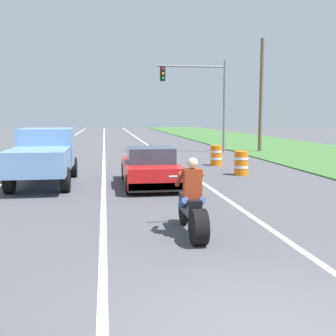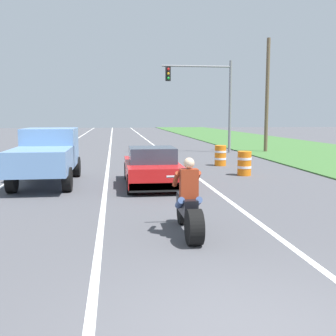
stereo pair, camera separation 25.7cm
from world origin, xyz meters
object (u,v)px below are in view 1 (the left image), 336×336
Objects in this scene: motorcycle_with_rider at (192,207)px; pickup_truck_left_lane_light_blue at (44,154)px; construction_barrel_mid at (216,155)px; sports_car_red at (150,168)px; traffic_light_mast_near at (204,92)px; construction_barrel_nearest at (241,163)px.

pickup_truck_left_lane_light_blue is at bearing 118.98° from motorcycle_with_rider.
motorcycle_with_rider is 12.15m from construction_barrel_mid.
sports_car_red is (-0.19, 6.21, 0.04)m from motorcycle_with_rider.
sports_car_red is at bearing 91.78° from motorcycle_with_rider.
construction_barrel_nearest is at bearing -94.85° from traffic_light_mast_near.
pickup_truck_left_lane_light_blue reaches higher than sports_car_red.
sports_car_red is at bearing -111.66° from traffic_light_mast_near.
traffic_light_mast_near is at bearing 81.74° from construction_barrel_mid.
construction_barrel_nearest and construction_barrel_mid have the same top height.
sports_car_red is 0.72× the size of traffic_light_mast_near.
pickup_truck_left_lane_light_blue is 4.80× the size of construction_barrel_nearest.
motorcycle_with_rider is 8.05m from pickup_truck_left_lane_light_blue.
construction_barrel_mid is (-1.01, -6.94, -3.49)m from traffic_light_mast_near.
pickup_truck_left_lane_light_blue is (-3.70, 0.82, 0.48)m from sports_car_red.
traffic_light_mast_near is 6.00× the size of construction_barrel_nearest.
construction_barrel_nearest is 1.00× the size of construction_barrel_mid.
construction_barrel_mid is (3.88, 5.37, -0.13)m from sports_car_red.
sports_car_red is 4.48m from construction_barrel_nearest.
pickup_truck_left_lane_light_blue is 7.82m from construction_barrel_nearest.
construction_barrel_nearest is at bearing 26.39° from sports_car_red.
traffic_light_mast_near reaches higher than construction_barrel_nearest.
pickup_truck_left_lane_light_blue reaches higher than construction_barrel_nearest.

